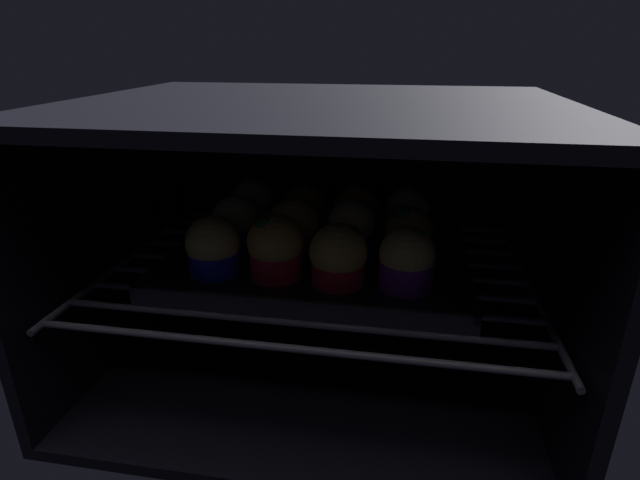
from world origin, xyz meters
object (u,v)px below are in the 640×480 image
at_px(baking_tray, 320,258).
at_px(muffin_row0_col3, 407,260).
at_px(muffin_row1_col0, 236,225).
at_px(muffin_row1_col2, 351,230).
at_px(muffin_row2_col3, 407,215).
at_px(muffin_row0_col2, 339,256).
at_px(muffin_row1_col3, 408,236).
at_px(muffin_row2_col0, 253,206).
at_px(muffin_row0_col0, 213,248).
at_px(muffin_row1_col1, 294,228).
at_px(muffin_row0_col1, 275,248).
at_px(muffin_row2_col1, 305,210).
at_px(muffin_row2_col2, 356,212).

height_order(baking_tray, muffin_row0_col3, muffin_row0_col3).
relative_size(muffin_row1_col0, muffin_row1_col2, 0.97).
bearing_deg(muffin_row2_col3, baking_tray, -144.98).
distance_m(muffin_row0_col2, muffin_row1_col0, 0.17).
bearing_deg(muffin_row2_col3, muffin_row0_col3, -89.41).
relative_size(muffin_row1_col3, muffin_row2_col0, 0.98).
bearing_deg(muffin_row2_col3, muffin_row1_col2, -133.43).
relative_size(muffin_row0_col0, muffin_row1_col0, 0.98).
bearing_deg(muffin_row1_col1, muffin_row1_col3, -0.10).
bearing_deg(muffin_row0_col1, muffin_row1_col2, 43.45).
relative_size(muffin_row0_col0, muffin_row2_col1, 0.99).
bearing_deg(muffin_row0_col0, muffin_row2_col0, 88.85).
height_order(muffin_row0_col0, muffin_row1_col3, muffin_row1_col3).
bearing_deg(muffin_row2_col3, muffin_row1_col1, -151.78).
height_order(muffin_row0_col1, muffin_row2_col0, same).
bearing_deg(muffin_row0_col2, muffin_row2_col2, 88.73).
bearing_deg(muffin_row2_col1, muffin_row1_col1, -88.58).
bearing_deg(muffin_row1_col0, muffin_row2_col2, 26.29).
xyz_separation_m(muffin_row1_col3, muffin_row2_col3, (-0.00, 0.08, 0.00)).
relative_size(muffin_row1_col2, muffin_row2_col2, 0.96).
distance_m(muffin_row0_col0, muffin_row0_col2, 0.16).
height_order(muffin_row0_col1, muffin_row2_col2, muffin_row2_col2).
bearing_deg(muffin_row2_col2, muffin_row2_col0, -179.25).
distance_m(muffin_row1_col1, muffin_row1_col2, 0.08).
distance_m(muffin_row1_col1, muffin_row2_col0, 0.11).
bearing_deg(muffin_row1_col1, muffin_row2_col0, 136.15).
bearing_deg(muffin_row1_col2, muffin_row1_col1, -177.08).
bearing_deg(muffin_row2_col1, muffin_row0_col0, -117.14).
bearing_deg(baking_tray, muffin_row0_col2, -65.92).
bearing_deg(baking_tray, muffin_row2_col2, 63.33).
bearing_deg(muffin_row0_col1, muffin_row2_col0, 116.02).
bearing_deg(muffin_row2_col1, muffin_row0_col2, -65.59).
xyz_separation_m(muffin_row1_col3, muffin_row2_col1, (-0.15, 0.08, -0.00)).
xyz_separation_m(muffin_row1_col1, muffin_row2_col3, (0.15, 0.08, 0.00)).
xyz_separation_m(muffin_row0_col0, muffin_row1_col1, (0.08, 0.08, 0.00)).
xyz_separation_m(muffin_row1_col2, muffin_row2_col2, (-0.00, 0.08, -0.00)).
relative_size(muffin_row0_col0, muffin_row1_col2, 0.94).
relative_size(muffin_row1_col3, muffin_row2_col2, 0.96).
bearing_deg(muffin_row0_col1, muffin_row1_col3, 25.39).
distance_m(muffin_row2_col1, muffin_row2_col2, 0.08).
bearing_deg(muffin_row0_col2, muffin_row1_col1, 131.58).
bearing_deg(muffin_row2_col1, baking_tray, -65.26).
distance_m(baking_tray, muffin_row2_col2, 0.10).
height_order(muffin_row1_col1, muffin_row2_col2, muffin_row2_col2).
height_order(muffin_row0_col0, muffin_row1_col2, muffin_row1_col2).
height_order(muffin_row2_col0, muffin_row2_col3, same).
distance_m(muffin_row0_col3, muffin_row2_col2, 0.17).
distance_m(muffin_row0_col2, muffin_row2_col0, 0.22).
height_order(muffin_row0_col2, muffin_row1_col2, muffin_row1_col2).
height_order(muffin_row2_col0, muffin_row2_col2, muffin_row2_col2).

